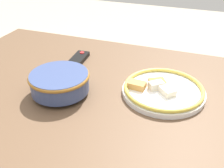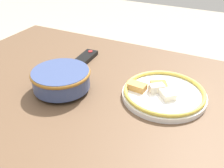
{
  "view_description": "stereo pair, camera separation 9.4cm",
  "coord_description": "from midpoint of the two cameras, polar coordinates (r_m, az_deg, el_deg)",
  "views": [
    {
      "loc": [
        0.34,
        -0.75,
        1.27
      ],
      "look_at": [
        0.07,
        0.01,
        0.78
      ],
      "focal_mm": 42.0,
      "sensor_mm": 36.0,
      "label": 1
    },
    {
      "loc": [
        0.43,
        -0.71,
        1.27
      ],
      "look_at": [
        0.07,
        0.01,
        0.78
      ],
      "focal_mm": 42.0,
      "sensor_mm": 36.0,
      "label": 2
    }
  ],
  "objects": [
    {
      "name": "tv_remote",
      "position": [
        1.2,
        -3.67,
        5.56
      ],
      "size": [
        0.07,
        0.16,
        0.02
      ],
      "rotation": [
        0.0,
        0.0,
        0.07
      ],
      "color": "black",
      "rests_on": "dining_table"
    },
    {
      "name": "food_plate",
      "position": [
        0.96,
        13.89,
        -2.03
      ],
      "size": [
        0.3,
        0.3,
        0.05
      ],
      "color": "white",
      "rests_on": "dining_table"
    },
    {
      "name": "dining_table",
      "position": [
        1.03,
        -0.89,
        -5.08
      ],
      "size": [
        1.4,
        0.95,
        0.74
      ],
      "color": "brown",
      "rests_on": "ground_plane"
    },
    {
      "name": "noodle_bowl",
      "position": [
        0.97,
        -8.31,
        1.02
      ],
      "size": [
        0.22,
        0.22,
        0.08
      ],
      "color": "#384775",
      "rests_on": "dining_table"
    }
  ]
}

